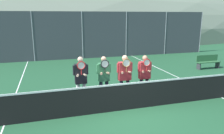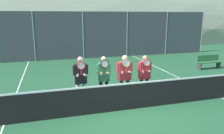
# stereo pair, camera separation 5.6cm
# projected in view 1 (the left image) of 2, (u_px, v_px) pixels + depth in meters

# --- Properties ---
(ground_plane) EXTENTS (120.00, 120.00, 0.00)m
(ground_plane) POSITION_uv_depth(u_px,v_px,m) (129.00, 109.00, 7.75)
(ground_plane) COLOR #1E4C2D
(hill_distant) EXTENTS (135.37, 75.20, 26.32)m
(hill_distant) POSITION_uv_depth(u_px,v_px,m) (57.00, 29.00, 54.82)
(hill_distant) COLOR slate
(hill_distant) RESTS_ON ground_plane
(clubhouse_building) EXTENTS (21.99, 5.50, 3.58)m
(clubhouse_building) POSITION_uv_depth(u_px,v_px,m) (62.00, 29.00, 23.23)
(clubhouse_building) COLOR tan
(clubhouse_building) RESTS_ON ground_plane
(fence_back) EXTENTS (21.33, 0.06, 3.55)m
(fence_back) POSITION_uv_depth(u_px,v_px,m) (82.00, 35.00, 16.54)
(fence_back) COLOR gray
(fence_back) RESTS_ON ground_plane
(tennis_net) EXTENTS (10.86, 0.09, 1.09)m
(tennis_net) POSITION_uv_depth(u_px,v_px,m) (129.00, 96.00, 7.63)
(tennis_net) COLOR gray
(tennis_net) RESTS_ON ground_plane
(court_line_left_sideline) EXTENTS (0.05, 16.00, 0.01)m
(court_line_left_sideline) POSITION_uv_depth(u_px,v_px,m) (16.00, 93.00, 9.42)
(court_line_left_sideline) COLOR white
(court_line_left_sideline) RESTS_ON ground_plane
(court_line_right_sideline) EXTENTS (0.05, 16.00, 0.01)m
(court_line_right_sideline) POSITION_uv_depth(u_px,v_px,m) (179.00, 78.00, 11.67)
(court_line_right_sideline) COLOR white
(court_line_right_sideline) RESTS_ON ground_plane
(player_leftmost) EXTENTS (0.55, 0.34, 1.86)m
(player_leftmost) POSITION_uv_depth(u_px,v_px,m) (81.00, 78.00, 7.77)
(player_leftmost) COLOR white
(player_leftmost) RESTS_ON ground_plane
(player_center_left) EXTENTS (0.55, 0.34, 1.79)m
(player_center_left) POSITION_uv_depth(u_px,v_px,m) (104.00, 76.00, 8.16)
(player_center_left) COLOR #232838
(player_center_left) RESTS_ON ground_plane
(player_center_right) EXTENTS (0.62, 0.34, 1.82)m
(player_center_right) POSITION_uv_depth(u_px,v_px,m) (125.00, 74.00, 8.23)
(player_center_right) COLOR #232838
(player_center_right) RESTS_ON ground_plane
(player_rightmost) EXTENTS (0.58, 0.34, 1.77)m
(player_rightmost) POSITION_uv_depth(u_px,v_px,m) (145.00, 74.00, 8.50)
(player_rightmost) COLOR #232838
(player_rightmost) RESTS_ON ground_plane
(car_left_of_center) EXTENTS (4.80, 1.98, 1.70)m
(car_left_of_center) POSITION_uv_depth(u_px,v_px,m) (60.00, 43.00, 19.15)
(car_left_of_center) COLOR black
(car_left_of_center) RESTS_ON ground_plane
(car_center) EXTENTS (4.15, 2.08, 1.72)m
(car_center) POSITION_uv_depth(u_px,v_px,m) (114.00, 41.00, 20.56)
(car_center) COLOR maroon
(car_center) RESTS_ON ground_plane
(car_right_of_center) EXTENTS (4.77, 2.01, 1.65)m
(car_right_of_center) POSITION_uv_depth(u_px,v_px,m) (161.00, 40.00, 21.93)
(car_right_of_center) COLOR #285638
(car_right_of_center) RESTS_ON ground_plane
(bench_courtside) EXTENTS (1.57, 0.36, 0.85)m
(bench_courtside) POSITION_uv_depth(u_px,v_px,m) (208.00, 61.00, 13.65)
(bench_courtside) COLOR #2D6038
(bench_courtside) RESTS_ON ground_plane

